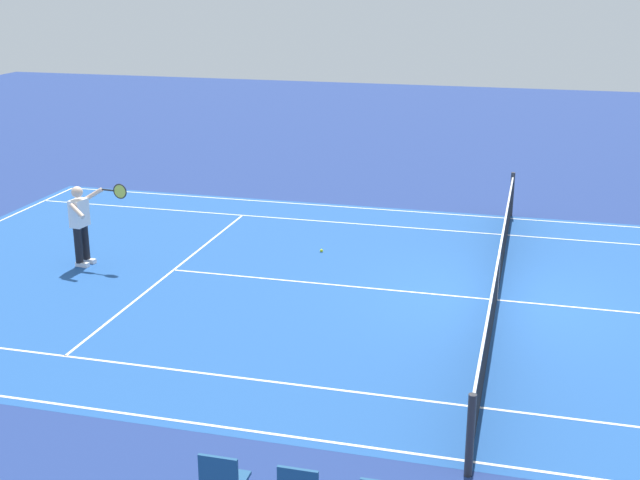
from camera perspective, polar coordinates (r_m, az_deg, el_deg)
name	(u,v)px	position (r m, az deg, el deg)	size (l,w,h in m)	color
ground_plane	(496,300)	(15.75, 11.88, -4.01)	(60.00, 60.00, 0.00)	navy
court_slab	(496,300)	(15.75, 11.89, -4.01)	(24.20, 11.40, 0.00)	#1E4C93
court_line_markings	(496,300)	(15.75, 11.89, -4.00)	(23.85, 11.05, 0.01)	white
tennis_net	(498,275)	(15.58, 12.00, -2.33)	(0.10, 11.70, 1.08)	#2D2D33
tennis_player_near	(81,221)	(17.64, -15.89, 1.24)	(1.11, 0.77, 1.70)	black
tennis_ball	(321,251)	(18.00, 0.10, -0.72)	(0.07, 0.07, 0.07)	#CCE01E
spectator_chair_5	(223,480)	(9.46, -6.61, -15.90)	(0.44, 0.44, 0.88)	#38383D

